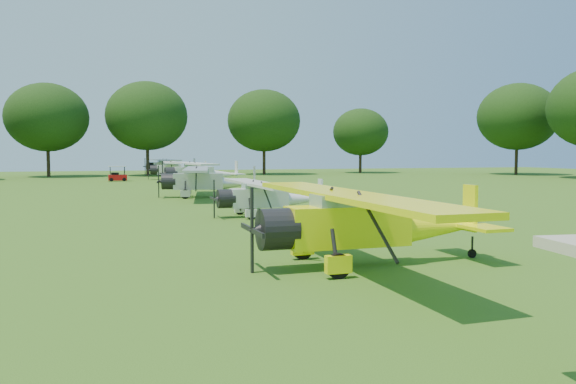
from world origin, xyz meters
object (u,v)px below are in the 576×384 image
aircraft_2 (366,218)px  aircraft_3 (268,194)px  aircraft_4 (206,179)px  aircraft_7 (170,165)px  aircraft_5 (200,171)px  aircraft_6 (176,168)px  golf_cart (117,176)px

aircraft_2 → aircraft_3: 12.49m
aircraft_4 → aircraft_7: bearing=97.2°
aircraft_2 → aircraft_4: size_ratio=0.99×
aircraft_2 → aircraft_3: aircraft_2 is taller
aircraft_4 → aircraft_5: size_ratio=0.93×
aircraft_5 → aircraft_6: size_ratio=1.08×
aircraft_3 → aircraft_6: 40.62m
aircraft_5 → golf_cart: size_ratio=6.12×
aircraft_4 → aircraft_7: 42.16m
aircraft_2 → golf_cart: 50.89m
aircraft_5 → aircraft_7: (-0.25, 28.45, -0.01)m
aircraft_3 → aircraft_4: 12.86m
aircraft_2 → aircraft_4: aircraft_4 is taller
aircraft_3 → aircraft_5: size_ratio=0.76×
golf_cart → aircraft_3: bearing=-81.9°
aircraft_6 → aircraft_5: bearing=-83.9°
aircraft_2 → aircraft_5: 39.00m
aircraft_5 → aircraft_6: bearing=85.9°
aircraft_2 → aircraft_5: size_ratio=0.92×
aircraft_6 → aircraft_7: size_ratio=0.93×
aircraft_2 → aircraft_5: bearing=87.6°
aircraft_6 → aircraft_3: bearing=-86.4°
aircraft_3 → golf_cart: bearing=98.7°
aircraft_4 → aircraft_7: size_ratio=0.94×
aircraft_2 → aircraft_3: size_ratio=1.21×
aircraft_2 → aircraft_4: 25.30m
aircraft_4 → aircraft_6: size_ratio=1.01×
aircraft_3 → golf_cart: size_ratio=4.65×
aircraft_5 → aircraft_7: bearing=83.5°
aircraft_3 → aircraft_5: bearing=87.2°
aircraft_6 → aircraft_7: aircraft_7 is taller
aircraft_4 → aircraft_3: bearing=-76.2°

